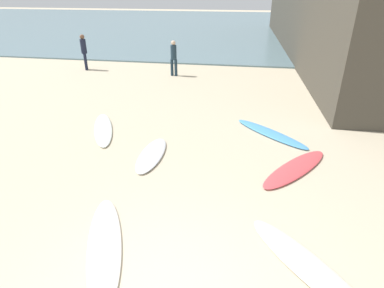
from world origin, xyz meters
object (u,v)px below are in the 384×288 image
Objects in this scene: surfboard_0 at (104,246)px; surfboard_5 at (103,129)px; surfboard_3 at (152,155)px; surfboard_2 at (295,168)px; beachgoer_near at (174,57)px; surfboard_4 at (271,133)px; beachgoer_mid at (84,50)px; surfboard_1 at (307,265)px.

surfboard_0 is 4.96m from surfboard_5.
surfboard_5 is (-2.06, 4.52, 0.01)m from surfboard_0.
surfboard_5 is at bearing 144.88° from surfboard_3.
beachgoer_near is (-4.83, 8.11, 0.88)m from surfboard_2.
surfboard_0 is 4.65m from surfboard_2.
surfboard_4 is at bearing -18.67° from surfboard_5.
surfboard_2 is 1.29× the size of surfboard_3.
surfboard_3 is 1.10× the size of beachgoer_mid.
surfboard_4 is at bearing 30.91° from surfboard_3.
surfboard_1 is 4.93m from surfboard_4.
surfboard_3 and surfboard_5 have the same top height.
surfboard_5 is 1.56× the size of beachgoer_near.
surfboard_4 reaches higher than surfboard_2.
beachgoer_mid reaches higher than surfboard_4.
surfboard_1 reaches higher than surfboard_2.
surfboard_0 is at bearing -100.65° from surfboard_2.
surfboard_3 is 1.17× the size of beachgoer_near.
beachgoer_near is (-1.27, 8.06, 0.87)m from surfboard_3.
surfboard_1 reaches higher than surfboard_3.
beachgoer_near reaches higher than surfboard_3.
surfboard_4 is 11.26m from beachgoer_mid.
surfboard_2 is at bearing -122.52° from surfboard_4.
surfboard_4 is at bearing -151.26° from beachgoer_mid.
surfboard_5 is (-1.91, 1.32, -0.00)m from surfboard_3.
surfboard_1 reaches higher than surfboard_4.
surfboard_4 reaches higher than surfboard_0.
surfboard_3 is 2.32m from surfboard_5.
beachgoer_near is at bearing 78.22° from surfboard_4.
beachgoer_mid is at bearing 97.36° from surfboard_4.
surfboard_1 is 0.93× the size of surfboard_5.
surfboard_0 is 3.21m from surfboard_3.
surfboard_0 is 13.21m from beachgoer_mid.
surfboard_1 is 1.36× the size of beachgoer_mid.
beachgoer_near is 4.78m from beachgoer_mid.
surfboard_1 is at bearing -166.04° from beachgoer_mid.
surfboard_3 is 0.75× the size of surfboard_5.
surfboard_5 is (-4.98, -0.57, 0.00)m from surfboard_4.
surfboard_2 is 1.51× the size of beachgoer_near.
beachgoer_near is (-4.34, 6.17, 0.87)m from surfboard_4.
surfboard_3 is at bearing 97.88° from surfboard_1.
surfboard_1 is 1.24× the size of surfboard_3.
beachgoer_mid reaches higher than surfboard_2.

